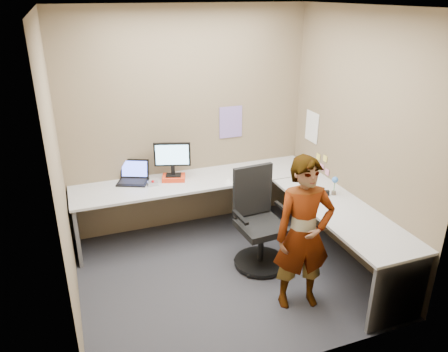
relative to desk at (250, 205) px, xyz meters
name	(u,v)px	position (x,y,z in m)	size (l,w,h in m)	color
ground	(225,275)	(-0.44, -0.39, -0.59)	(3.00, 3.00, 0.00)	#28282D
wall_back	(188,122)	(-0.44, 0.91, 0.76)	(3.00, 3.00, 0.00)	brown
wall_right	(357,141)	(1.06, -0.39, 0.76)	(2.70, 2.70, 0.00)	brown
wall_left	(60,180)	(-1.94, -0.39, 0.76)	(2.70, 2.70, 0.00)	brown
ceiling	(226,6)	(-0.44, -0.39, 2.11)	(3.00, 3.00, 0.00)	white
desk	(250,205)	(0.00, 0.00, 0.00)	(2.98, 2.58, 0.73)	#B1B1B1
paper_ream	(174,178)	(-0.71, 0.67, 0.17)	(0.27, 0.20, 0.05)	red
monitor	(172,156)	(-0.71, 0.68, 0.44)	(0.42, 0.18, 0.41)	black
laptop	(134,176)	(-1.16, 0.79, 0.20)	(0.43, 0.40, 0.25)	black
trackball_mouse	(153,183)	(-0.97, 0.59, 0.17)	(0.12, 0.08, 0.07)	#B7B7BC
origami	(229,180)	(-0.12, 0.36, 0.17)	(0.10, 0.10, 0.06)	white
stapler	(322,193)	(0.73, -0.32, 0.17)	(0.15, 0.04, 0.06)	black
flower	(335,183)	(0.86, -0.35, 0.28)	(0.07, 0.07, 0.22)	brown
calendar_purple	(231,122)	(0.11, 0.90, 0.71)	(0.30, 0.01, 0.40)	#846BB7
calendar_white	(312,127)	(1.05, 0.51, 0.66)	(0.01, 0.28, 0.38)	white
sticky_note_a	(325,159)	(1.05, 0.16, 0.36)	(0.01, 0.07, 0.07)	#F2E059
sticky_note_b	(322,167)	(1.05, 0.21, 0.23)	(0.01, 0.07, 0.07)	pink
sticky_note_c	(327,172)	(1.05, 0.09, 0.21)	(0.01, 0.07, 0.07)	pink
sticky_note_d	(318,157)	(1.05, 0.31, 0.33)	(0.01, 0.07, 0.07)	#F2E059
office_chair	(258,227)	(-0.01, -0.28, -0.14)	(0.58, 0.58, 1.09)	black
person	(304,235)	(0.09, -1.04, 0.17)	(0.55, 0.36, 1.52)	#999399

